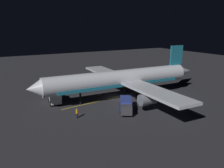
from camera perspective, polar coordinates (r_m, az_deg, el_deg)
The scene contains 8 objects.
ground_plane at distance 50.43m, azimuth 1.98°, elevation -3.69°, with size 180.00×180.00×0.20m, color #29292E.
apron_guide_stripe at distance 49.07m, azimuth -2.42°, elevation -4.08°, with size 0.24×19.11×0.01m, color gold.
airliner at distance 49.58m, azimuth 2.64°, elevation 1.17°, with size 37.72×39.89×10.98m.
baggage_truck at distance 48.75m, azimuth -14.20°, elevation -3.00°, with size 6.79×3.07×2.60m.
catering_truck at distance 42.69m, azimuth 3.52°, elevation -5.27°, with size 6.58×5.14×2.19m.
ground_crew_worker at distance 39.99m, azimuth -8.75°, elevation -7.23°, with size 0.40×0.40×1.74m.
traffic_cone_near_left at distance 49.64m, azimuth -1.22°, elevation -3.56°, with size 0.50×0.50×0.55m.
traffic_cone_near_right at distance 51.93m, azimuth -3.43°, elevation -2.77°, with size 0.50×0.50×0.55m.
Camera 1 is at (-40.81, 25.27, 15.36)m, focal length 36.58 mm.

